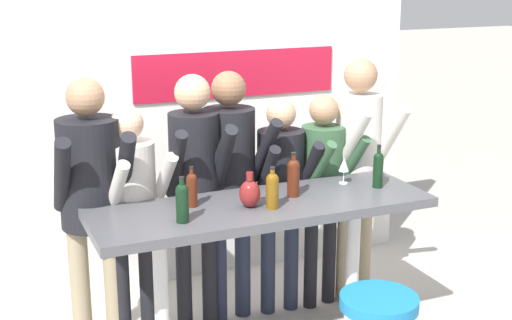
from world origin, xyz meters
name	(u,v)px	position (x,y,z in m)	size (l,w,h in m)	color
back_wall	(192,130)	(0.00, 1.41, 1.22)	(3.73, 0.12, 2.43)	silver
tasting_table	(262,228)	(0.00, 0.00, 0.89)	(2.13, 0.68, 1.05)	#4C4C51
person_far_left	(91,188)	(-0.95, 0.49, 1.13)	(0.48, 0.58, 1.82)	gray
person_left	(131,201)	(-0.71, 0.48, 1.01)	(0.46, 0.56, 1.62)	black
person_center_left	(195,175)	(-0.28, 0.49, 1.13)	(0.42, 0.55, 1.80)	black
person_center	(231,169)	(0.00, 0.56, 1.12)	(0.47, 0.59, 1.80)	#23283D
person_center_right	(281,183)	(0.37, 0.53, 0.98)	(0.41, 0.51, 1.58)	#23283D
person_right	(323,177)	(0.69, 0.50, 1.00)	(0.42, 0.52, 1.59)	black
person_far_right	(359,152)	(0.98, 0.50, 1.16)	(0.41, 0.55, 1.84)	gray
wine_bottle_0	(293,176)	(0.23, 0.05, 1.19)	(0.08, 0.08, 0.29)	#4C1E0F
wine_bottle_1	(192,188)	(-0.42, 0.11, 1.17)	(0.07, 0.07, 0.25)	#4C1E0F
wine_bottle_2	(182,201)	(-0.55, -0.13, 1.18)	(0.07, 0.07, 0.27)	black
wine_bottle_3	(378,168)	(0.83, 0.00, 1.19)	(0.07, 0.07, 0.29)	black
wine_bottle_4	(272,189)	(0.02, -0.11, 1.18)	(0.08, 0.08, 0.26)	brown
wine_glass_0	(344,165)	(0.67, 0.16, 1.18)	(0.07, 0.07, 0.18)	silver
wine_glass_1	(378,162)	(0.93, 0.15, 1.18)	(0.07, 0.07, 0.18)	silver
decorative_vase	(250,193)	(-0.10, -0.04, 1.14)	(0.13, 0.13, 0.22)	maroon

